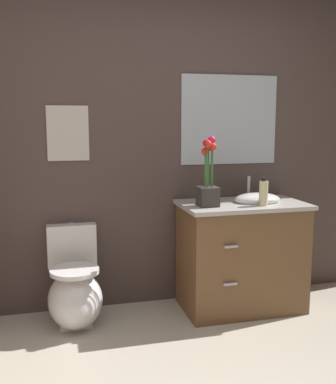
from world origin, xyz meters
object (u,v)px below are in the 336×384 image
(toilet, at_px, (75,291))
(wall_mirror, at_px, (229,120))
(soap_bottle, at_px, (264,193))
(flower_vase, at_px, (208,180))
(wall_poster, at_px, (68,133))
(vanity_cabinet, at_px, (242,254))

(toilet, height_order, wall_mirror, wall_mirror)
(toilet, xyz_separation_m, soap_bottle, (1.36, -0.17, 0.68))
(toilet, relative_size, soap_bottle, 3.37)
(toilet, relative_size, flower_vase, 1.36)
(flower_vase, bearing_deg, wall_mirror, 49.76)
(wall_poster, relative_size, wall_mirror, 0.50)
(vanity_cabinet, bearing_deg, flower_vase, -168.51)
(vanity_cabinet, height_order, wall_poster, wall_poster)
(flower_vase, xyz_separation_m, soap_bottle, (0.40, -0.08, -0.09))
(wall_poster, bearing_deg, wall_mirror, 0.00)
(vanity_cabinet, height_order, wall_mirror, wall_mirror)
(flower_vase, bearing_deg, wall_poster, 159.69)
(toilet, bearing_deg, wall_poster, 90.00)
(flower_vase, distance_m, wall_poster, 1.08)
(wall_poster, distance_m, wall_mirror, 1.27)
(soap_bottle, distance_m, wall_poster, 1.49)
(toilet, xyz_separation_m, flower_vase, (0.96, -0.09, 0.78))
(toilet, distance_m, wall_poster, 1.14)
(wall_poster, bearing_deg, soap_bottle, -17.89)
(toilet, bearing_deg, vanity_cabinet, -1.20)
(toilet, relative_size, wall_mirror, 0.86)
(vanity_cabinet, relative_size, flower_vase, 2.00)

